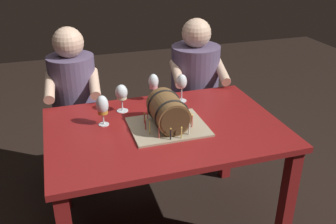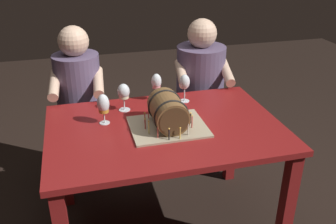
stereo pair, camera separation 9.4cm
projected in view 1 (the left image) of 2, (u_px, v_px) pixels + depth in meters
dining_table at (165, 142)px, 2.22m from camera, size 1.36×0.92×0.75m
barrel_cake at (168, 113)px, 2.12m from camera, size 0.43×0.36×0.21m
wine_glass_rose at (153, 83)px, 2.45m from camera, size 0.07×0.07×0.19m
wine_glass_amber at (102, 106)px, 2.14m from camera, size 0.07×0.07×0.19m
wine_glass_empty at (182, 83)px, 2.44m from camera, size 0.07×0.07×0.19m
wine_glass_white at (122, 94)px, 2.31m from camera, size 0.08×0.08×0.18m
person_seated_left at (77, 115)px, 2.75m from camera, size 0.39×0.48×1.21m
person_seated_right at (194, 97)px, 2.99m from camera, size 0.46×0.53×1.21m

